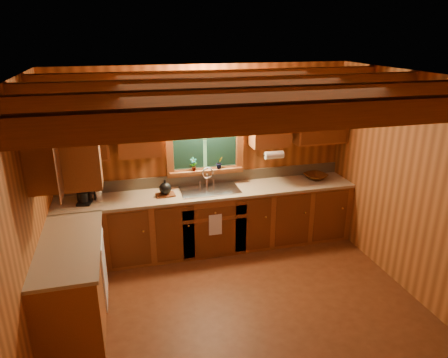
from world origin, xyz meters
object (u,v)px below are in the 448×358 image
Objects in this scene: coffee_maker at (84,192)px; wicker_basket at (316,176)px; sink at (210,193)px; cutting_board at (166,195)px.

coffee_maker reaches higher than wicker_basket.
cutting_board is (-0.63, -0.04, 0.06)m from sink.
coffee_maker is 0.92× the size of wicker_basket.
wicker_basket is at bearing 1.74° from sink.
coffee_maker is at bearing -179.32° from sink.
sink is at bearing 11.70° from coffee_maker.
sink is at bearing -0.46° from cutting_board.
sink is 2.71× the size of coffee_maker.
coffee_maker is at bearing -178.79° from wicker_basket.
sink is 1.66m from wicker_basket.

